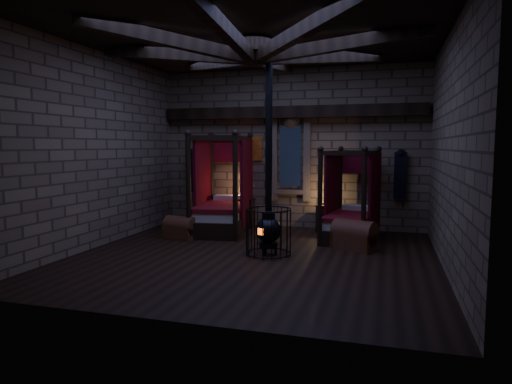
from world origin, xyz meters
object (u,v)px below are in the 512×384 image
(bed_left, at_px, (223,208))
(bed_right, at_px, (351,217))
(trunk_left, at_px, (181,228))
(trunk_right, at_px, (354,236))
(stove, at_px, (269,226))

(bed_left, xyz_separation_m, bed_right, (3.23, -0.14, -0.09))
(trunk_left, bearing_deg, bed_left, 73.44)
(bed_right, height_order, trunk_right, bed_right)
(trunk_left, distance_m, stove, 2.62)
(trunk_right, relative_size, stove, 0.25)
(trunk_right, bearing_deg, bed_right, 122.15)
(bed_left, distance_m, stove, 2.82)
(bed_right, xyz_separation_m, trunk_left, (-3.85, -1.05, -0.27))
(bed_right, distance_m, trunk_right, 1.09)
(bed_left, height_order, trunk_left, bed_left)
(trunk_right, xyz_separation_m, stove, (-1.61, -1.00, 0.30))
(bed_right, bearing_deg, stove, -117.85)
(trunk_right, bearing_deg, stove, -124.60)
(bed_right, relative_size, trunk_left, 2.58)
(bed_right, height_order, trunk_left, bed_right)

